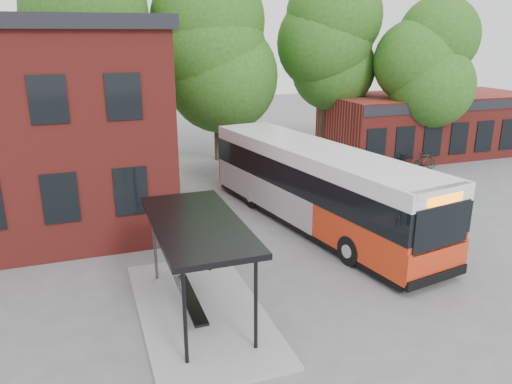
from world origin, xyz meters
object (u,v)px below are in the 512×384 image
object	(u,v)px
bicycle_3	(386,168)
bicycle_2	(359,166)
city_bus	(316,187)
bicycle_1	(363,170)
bicycle_6	(394,163)
bicycle_0	(346,170)
bicycle_7	(424,161)
bus_shelter	(199,268)

from	to	relation	value
bicycle_3	bicycle_2	bearing A→B (deg)	25.41
city_bus	bicycle_1	bearing A→B (deg)	34.23
bicycle_1	bicycle_6	size ratio (longest dim) A/B	0.88
bicycle_0	bicycle_3	distance (m)	2.38
bicycle_0	city_bus	bearing A→B (deg)	144.56
bicycle_3	bicycle_7	xyz separation A→B (m)	(3.00, 0.56, 0.05)
bicycle_1	bicycle_6	xyz separation A→B (m)	(2.60, 0.79, -0.00)
bicycle_2	bicycle_3	size ratio (longest dim) A/B	1.10
city_bus	bicycle_3	bearing A→B (deg)	27.08
bus_shelter	bicycle_0	size ratio (longest dim) A/B	3.91
bicycle_0	bicycle_2	size ratio (longest dim) A/B	0.98
bicycle_2	bicycle_6	bearing A→B (deg)	-101.50
bicycle_1	bicycle_6	world-z (taller)	bicycle_1
bicycle_0	bicycle_3	bearing A→B (deg)	-96.99
bicycle_3	bus_shelter	bearing A→B (deg)	104.92
bicycle_0	bicycle_3	size ratio (longest dim) A/B	1.07
city_bus	bicycle_0	world-z (taller)	city_bus
city_bus	bicycle_6	xyz separation A→B (m)	(8.40, 6.44, -1.20)
bicycle_0	bicycle_1	world-z (taller)	bicycle_1
bicycle_2	city_bus	bearing A→B (deg)	125.83
city_bus	bicycle_6	size ratio (longest dim) A/B	7.05
bicycle_0	bicycle_2	distance (m)	1.29
bicycle_0	bicycle_3	xyz separation A→B (m)	(2.34, -0.45, 0.03)
bus_shelter	bicycle_2	distance (m)	17.06
bus_shelter	bicycle_3	xyz separation A→B (m)	(13.48, 10.75, -0.95)
bicycle_0	bicycle_1	distance (m)	0.98
bicycle_1	bicycle_2	world-z (taller)	bicycle_1
bus_shelter	bicycle_7	world-z (taller)	bus_shelter
bicycle_2	bicycle_6	world-z (taller)	bicycle_6
city_bus	bicycle_0	distance (m)	7.72
bicycle_0	bicycle_7	distance (m)	5.34
bus_shelter	bicycle_6	xyz separation A→B (m)	(14.70, 11.76, -0.95)
bicycle_7	bicycle_1	bearing A→B (deg)	95.68
bicycle_0	bicycle_1	xyz separation A→B (m)	(0.95, -0.24, 0.03)
bus_shelter	bicycle_3	distance (m)	17.27
city_bus	bicycle_6	bearing A→B (deg)	27.46
bicycle_3	bicycle_7	size ratio (longest dim) A/B	0.91
bicycle_2	bicycle_1	bearing A→B (deg)	154.07
bicycle_0	bus_shelter	bearing A→B (deg)	139.16
bicycle_1	bicycle_3	xyz separation A→B (m)	(1.39, -0.22, 0.00)
city_bus	bicycle_3	distance (m)	9.08
bicycle_3	bicycle_6	distance (m)	1.58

